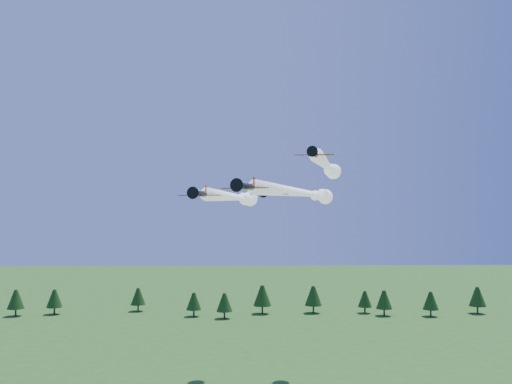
{
  "coord_description": "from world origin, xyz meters",
  "views": [
    {
      "loc": [
        -2.89,
        -99.14,
        37.47
      ],
      "look_at": [
        -0.54,
        0.0,
        40.92
      ],
      "focal_mm": 40.0,
      "sensor_mm": 36.0,
      "label": 1
    }
  ],
  "objects_px": {
    "plane_left": "(235,197)",
    "plane_lead": "(303,193)",
    "plane_right": "(327,166)",
    "plane_slot": "(270,193)"
  },
  "relations": [
    {
      "from": "plane_lead",
      "to": "plane_right",
      "type": "relative_size",
      "value": 1.22
    },
    {
      "from": "plane_left",
      "to": "plane_right",
      "type": "xyz_separation_m",
      "value": [
        19.91,
        -4.18,
        6.67
      ]
    },
    {
      "from": "plane_left",
      "to": "plane_lead",
      "type": "bearing_deg",
      "value": -10.39
    },
    {
      "from": "plane_lead",
      "to": "plane_right",
      "type": "distance_m",
      "value": 8.36
    },
    {
      "from": "plane_lead",
      "to": "plane_left",
      "type": "xyz_separation_m",
      "value": [
        -14.41,
        6.36,
        -0.77
      ]
    },
    {
      "from": "plane_lead",
      "to": "plane_slot",
      "type": "relative_size",
      "value": 7.1
    },
    {
      "from": "plane_lead",
      "to": "plane_left",
      "type": "relative_size",
      "value": 1.26
    },
    {
      "from": "plane_right",
      "to": "plane_slot",
      "type": "bearing_deg",
      "value": -116.68
    },
    {
      "from": "plane_lead",
      "to": "plane_slot",
      "type": "height_order",
      "value": "plane_lead"
    },
    {
      "from": "plane_lead",
      "to": "plane_left",
      "type": "distance_m",
      "value": 15.77
    }
  ]
}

